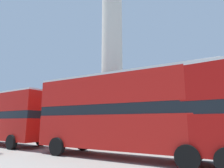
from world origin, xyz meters
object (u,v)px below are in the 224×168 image
object	(u,v)px
monument_column	(112,73)
street_lamp	(77,110)
bus_b	(3,116)
bus_c	(122,111)

from	to	relation	value
monument_column	street_lamp	distance (m)	4.91
bus_b	bus_c	size ratio (longest dim) A/B	1.04
bus_b	street_lamp	xyz separation A→B (m)	(6.54, 1.93, 0.46)
bus_b	bus_c	bearing A→B (deg)	1.44
street_lamp	bus_c	bearing A→B (deg)	-22.98
bus_c	street_lamp	size ratio (longest dim) A/B	2.00
monument_column	street_lamp	world-z (taller)	monument_column
bus_b	monument_column	bearing A→B (deg)	35.94
bus_c	monument_column	bearing A→B (deg)	124.28
bus_b	street_lamp	bearing A→B (deg)	19.13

